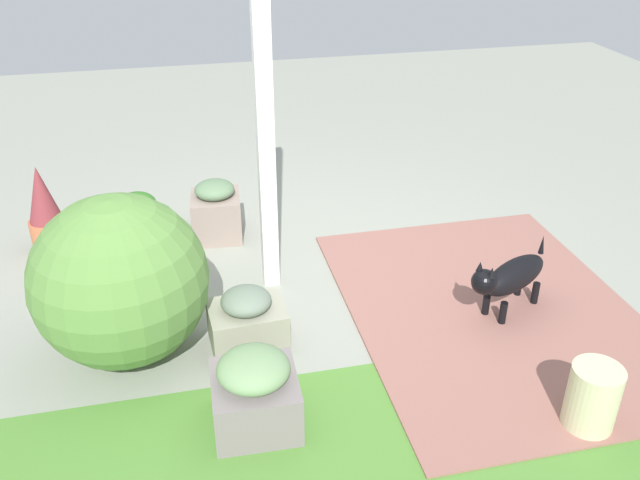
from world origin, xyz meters
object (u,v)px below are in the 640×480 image
Objects in this scene: round_shrub at (120,281)px; terracotta_pot_spiky at (45,212)px; ceramic_urn at (592,398)px; porch_pillar at (265,123)px; dog at (510,277)px; stone_planter_mid at (247,321)px; stone_planter_far at (255,392)px; stone_planter_nearest at (216,211)px; terracotta_pot_broad at (138,215)px.

round_shrub is 1.46× the size of terracotta_pot_spiky.
porch_pillar is at bearing -51.67° from ceramic_urn.
ceramic_urn is (0.05, 1.02, -0.09)m from dog.
round_shrub reaches higher than ceramic_urn.
stone_planter_far is at bearing 86.02° from stone_planter_mid.
stone_planter_far reaches higher than stone_planter_mid.
stone_planter_far is (-0.01, 2.07, -0.01)m from stone_planter_nearest.
dog is (-1.41, 0.71, -0.88)m from porch_pillar.
dog is 1.02m from ceramic_urn.
round_shrub is 2.36m from dog.
dog is at bearing 139.66° from stone_planter_nearest.
dog is at bearing 147.40° from terracotta_pot_broad.
porch_pillar is 2.32× the size of round_shrub.
dog is at bearing 153.08° from terracotta_pot_spiky.
stone_planter_mid is at bearing -93.98° from stone_planter_far.
round_shrub is 2.69× the size of ceramic_urn.
terracotta_pot_broad is 0.63× the size of dog.
terracotta_pot_broad is 1.12× the size of ceramic_urn.
round_shrub reaches higher than terracotta_pot_broad.
stone_planter_far is 2.17m from terracotta_pot_broad.
terracotta_pot_spiky is at bearing -59.70° from stone_planter_far.
stone_planter_far is at bearing 77.57° from porch_pillar.
porch_pillar is 4.98× the size of stone_planter_nearest.
stone_planter_nearest is at bearing 178.75° from terracotta_pot_broad.
terracotta_pot_broad reaches higher than stone_planter_mid.
porch_pillar is 1.23m from stone_planter_nearest.
terracotta_pot_broad is (0.58, -0.01, 0.03)m from stone_planter_nearest.
dog is at bearing 178.69° from stone_planter_mid.
stone_planter_far is 1.70m from ceramic_urn.
stone_planter_nearest is at bearing -87.91° from stone_planter_mid.
porch_pillar reaches higher than terracotta_pot_spiky.
stone_planter_mid is 1.12× the size of terracotta_pot_broad.
ceramic_urn is (-1.61, 1.06, 0.01)m from stone_planter_mid.
stone_planter_mid is 1.94m from terracotta_pot_spiky.
terracotta_pot_broad is at bearing -1.25° from stone_planter_nearest.
stone_planter_far is 2.45m from terracotta_pot_spiky.
stone_planter_nearest is 0.58m from terracotta_pot_broad.
round_shrub is (0.69, -0.09, 0.32)m from stone_planter_mid.
terracotta_pot_broad is at bearing -47.93° from ceramic_urn.
dog is (-2.35, 0.13, -0.22)m from round_shrub.
stone_planter_mid is 1.66m from dog.
stone_planter_nearest reaches higher than stone_planter_far.
round_shrub is 1.50m from terracotta_pot_spiky.
terracotta_pot_broad is at bearing 177.61° from terracotta_pot_spiky.
round_shrub is 1.36m from terracotta_pot_broad.
stone_planter_mid is at bearing -33.28° from ceramic_urn.
stone_planter_mid is 1.25× the size of ceramic_urn.
ceramic_urn is (-1.65, 0.40, -0.02)m from stone_planter_far.
round_shrub is at bearing 87.66° from terracotta_pot_broad.
terracotta_pot_spiky is at bearing -48.64° from stone_planter_mid.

